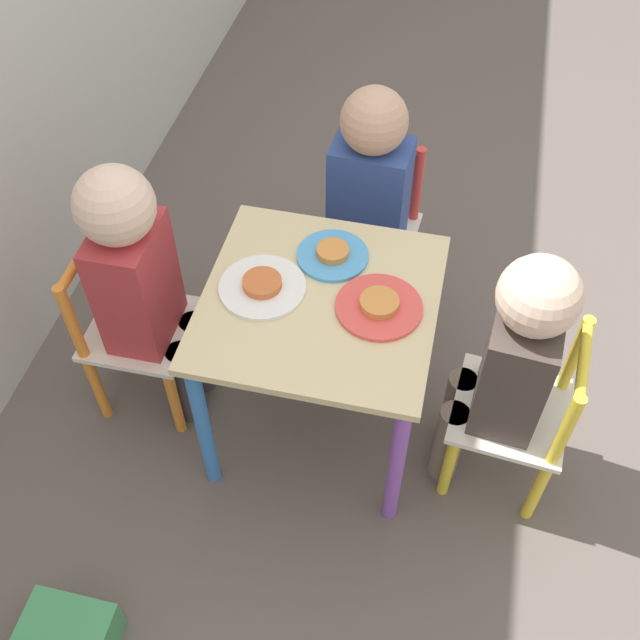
% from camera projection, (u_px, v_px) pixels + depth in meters
% --- Properties ---
extents(ground_plane, '(6.00, 6.00, 0.00)m').
position_uv_depth(ground_plane, '(320.00, 419.00, 2.03)').
color(ground_plane, '#5B514C').
extents(kids_table, '(0.52, 0.52, 0.49)m').
position_uv_depth(kids_table, '(320.00, 324.00, 1.72)').
color(kids_table, beige).
rests_on(kids_table, ground_plane).
extents(chair_red, '(0.28, 0.28, 0.51)m').
position_uv_depth(chair_red, '(370.00, 234.00, 2.14)').
color(chair_red, silver).
rests_on(chair_red, ground_plane).
extents(chair_yellow, '(0.28, 0.28, 0.51)m').
position_uv_depth(chair_yellow, '(519.00, 416.00, 1.75)').
color(chair_yellow, silver).
rests_on(chair_yellow, ground_plane).
extents(chair_orange, '(0.26, 0.26, 0.51)m').
position_uv_depth(chair_orange, '(133.00, 332.00, 1.91)').
color(chair_orange, silver).
rests_on(chair_orange, ground_plane).
extents(child_right, '(0.22, 0.21, 0.74)m').
position_uv_depth(child_right, '(368.00, 193.00, 1.95)').
color(child_right, '#38383D').
rests_on(child_right, ground_plane).
extents(child_front, '(0.21, 0.22, 0.74)m').
position_uv_depth(child_front, '(510.00, 359.00, 1.61)').
color(child_front, '#7A6B5B').
rests_on(child_front, ground_plane).
extents(child_back, '(0.20, 0.22, 0.77)m').
position_uv_depth(child_back, '(139.00, 276.00, 1.73)').
color(child_back, '#38383D').
rests_on(child_back, ground_plane).
extents(plate_right, '(0.17, 0.17, 0.03)m').
position_uv_depth(plate_right, '(333.00, 254.00, 1.73)').
color(plate_right, '#4C9EE0').
rests_on(plate_right, kids_table).
extents(plate_front, '(0.19, 0.19, 0.03)m').
position_uv_depth(plate_front, '(379.00, 306.00, 1.63)').
color(plate_front, '#E54C47').
rests_on(plate_front, kids_table).
extents(plate_back, '(0.20, 0.20, 0.03)m').
position_uv_depth(plate_back, '(262.00, 286.00, 1.67)').
color(plate_back, white).
rests_on(plate_back, kids_table).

